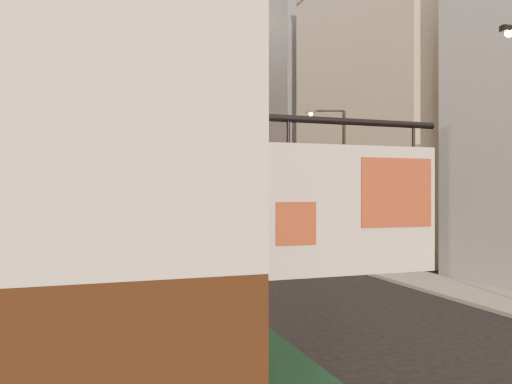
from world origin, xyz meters
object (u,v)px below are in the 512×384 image
at_px(white_tower, 210,103).
at_px(clock_tower, 133,118).
at_px(traffic_light_right, 270,197).
at_px(streetlamp_far, 254,177).
at_px(streetlamp_mid, 340,174).

bearing_deg(white_tower, clock_tower, 128.16).
xyz_separation_m(clock_tower, traffic_light_right, (7.15, -52.42, -13.78)).
xyz_separation_m(clock_tower, streetlamp_far, (7.34, -47.54, -11.90)).
distance_m(white_tower, streetlamp_mid, 52.32).
relative_size(white_tower, streetlamp_mid, 4.37).
distance_m(clock_tower, streetlamp_mid, 66.08).
distance_m(streetlamp_mid, traffic_light_right, 12.19).
bearing_deg(streetlamp_mid, clock_tower, 115.64).
xyz_separation_m(streetlamp_mid, streetlamp_far, (-0.14, 16.97, 0.31)).
height_order(white_tower, streetlamp_mid, white_tower).
bearing_deg(streetlamp_mid, white_tower, 105.04).
height_order(streetlamp_far, traffic_light_right, streetlamp_far).
distance_m(clock_tower, white_tower, 17.83).
xyz_separation_m(clock_tower, white_tower, (11.00, -14.00, 0.97)).
xyz_separation_m(streetlamp_mid, traffic_light_right, (-0.33, 12.08, -1.58)).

